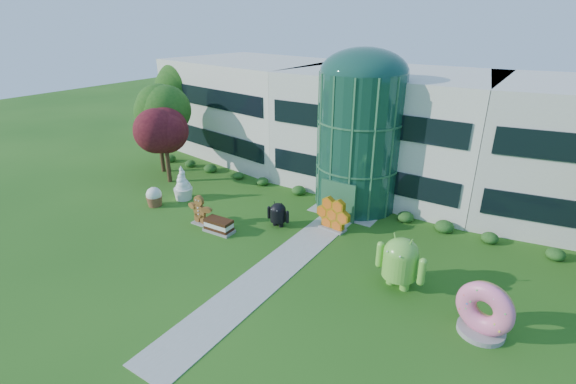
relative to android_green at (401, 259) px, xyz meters
The scene contains 14 objects.
ground 7.47m from the android_green, 150.78° to the right, with size 140.00×140.00×0.00m, color #215114.
building 16.06m from the android_green, 113.76° to the left, with size 46.00×15.00×9.30m, color beige, non-canonical shape.
atrium 11.05m from the android_green, 126.98° to the left, with size 6.00×6.00×9.80m, color #194738.
walkway 6.75m from the android_green, 166.25° to the right, with size 2.40×20.00×0.04m, color #9E9E93.
tree_red 22.25m from the android_green, 169.77° to the left, with size 4.00×4.00×6.00m, color #3F0C14, non-canonical shape.
trees_backdrop 11.66m from the android_green, 123.96° to the left, with size 52.00×8.00×8.40m, color #1C4D13, non-canonical shape.
android_green is the anchor object (origin of this frame).
android_black 9.53m from the android_green, 166.48° to the left, with size 1.74×1.17×1.97m, color black, non-canonical shape.
donut 4.61m from the android_green, 17.17° to the right, with size 2.59×1.25×2.70m, color #E75796, non-canonical shape.
gingerbread 13.98m from the android_green, behind, with size 2.30×0.89×2.13m, color brown, non-canonical shape.
ice_cream_sandwich 12.14m from the android_green, behind, with size 2.05×1.03×0.92m, color #301E0A, non-canonical shape.
honeycomb 7.04m from the android_green, 146.96° to the left, with size 2.64×0.94×2.07m, color orange, non-canonical shape.
froyo 18.19m from the android_green, behind, with size 1.57×1.57×2.70m, color white, non-canonical shape.
cupcake 18.97m from the android_green, behind, with size 1.25×1.25×1.49m, color white, non-canonical shape.
Camera 1 is at (11.63, -15.16, 13.27)m, focal length 26.00 mm.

